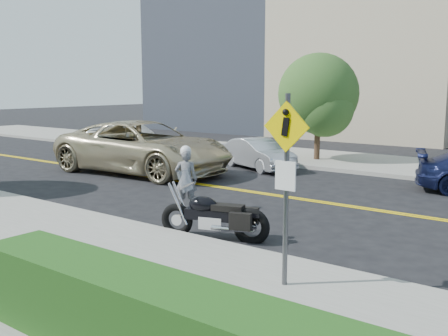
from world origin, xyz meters
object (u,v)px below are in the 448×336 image
at_px(motorcyclist, 186,178).
at_px(parked_car_white, 131,137).
at_px(pedestrian_sign, 286,172).
at_px(motorcycle, 214,205).
at_px(parked_car_silver, 258,154).
at_px(suv, 144,147).

distance_m(motorcyclist, parked_car_white, 12.04).
distance_m(pedestrian_sign, motorcycle, 3.47).
bearing_deg(parked_car_silver, suv, 161.72).
height_order(pedestrian_sign, suv, pedestrian_sign).
distance_m(suv, parked_car_white, 5.84).
bearing_deg(pedestrian_sign, motorcycle, 148.17).
bearing_deg(motorcycle, pedestrian_sign, -49.53).
bearing_deg(motorcycle, motorcyclist, 126.18).
bearing_deg(parked_car_silver, pedestrian_sign, -122.16).
xyz_separation_m(pedestrian_sign, motorcyclist, (-5.01, 3.36, -1.11)).
xyz_separation_m(suv, parked_car_silver, (2.90, 3.38, -0.37)).
xyz_separation_m(motorcyclist, motorcycle, (2.25, -1.64, -0.13)).
relative_size(pedestrian_sign, parked_car_white, 0.64).
distance_m(suv, parked_car_silver, 4.47).
xyz_separation_m(motorcycle, suv, (-7.41, 5.10, 0.25)).
bearing_deg(parked_car_white, motorcyclist, -136.01).
height_order(motorcyclist, parked_car_silver, motorcyclist).
bearing_deg(parked_car_silver, parked_car_white, 110.67).
bearing_deg(pedestrian_sign, suv, 146.18).
height_order(motorcycle, suv, suv).
height_order(motorcycle, parked_car_silver, motorcycle).
bearing_deg(motorcyclist, parked_car_white, -68.88).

